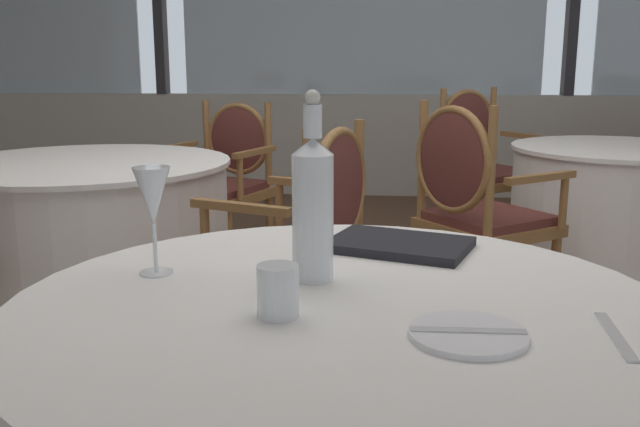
# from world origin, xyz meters

# --- Properties ---
(ground_plane) EXTENTS (13.95, 13.95, 0.00)m
(ground_plane) POSITION_xyz_m (0.00, 0.00, 0.00)
(ground_plane) COLOR brown
(window_wall_far) EXTENTS (10.73, 0.14, 2.79)m
(window_wall_far) POSITION_xyz_m (-0.00, 3.62, 1.12)
(window_wall_far) COLOR beige
(window_wall_far) RESTS_ON ground_plane
(side_plate) EXTENTS (0.18, 0.18, 0.01)m
(side_plate) POSITION_xyz_m (0.30, -1.37, 0.74)
(side_plate) COLOR white
(side_plate) RESTS_ON foreground_table
(butter_knife) EXTENTS (0.17, 0.02, 0.00)m
(butter_knife) POSITION_xyz_m (0.30, -1.37, 0.74)
(butter_knife) COLOR silver
(butter_knife) RESTS_ON foreground_table
(dinner_fork) EXTENTS (0.03, 0.19, 0.00)m
(dinner_fork) POSITION_xyz_m (0.52, -1.35, 0.73)
(dinner_fork) COLOR silver
(dinner_fork) RESTS_ON foreground_table
(water_bottle) EXTENTS (0.08, 0.08, 0.35)m
(water_bottle) POSITION_xyz_m (0.04, -1.10, 0.88)
(water_bottle) COLOR white
(water_bottle) RESTS_ON foreground_table
(wine_glass) EXTENTS (0.07, 0.07, 0.21)m
(wine_glass) POSITION_xyz_m (-0.26, -1.09, 0.88)
(wine_glass) COLOR white
(wine_glass) RESTS_ON foreground_table
(water_tumbler) EXTENTS (0.07, 0.07, 0.08)m
(water_tumbler) POSITION_xyz_m (0.01, -1.30, 0.77)
(water_tumbler) COLOR white
(water_tumbler) RESTS_ON foreground_table
(menu_book) EXTENTS (0.34, 0.29, 0.02)m
(menu_book) POSITION_xyz_m (0.21, -0.87, 0.74)
(menu_book) COLOR black
(menu_book) RESTS_ON foreground_table
(background_table_1) EXTENTS (1.18, 1.18, 0.73)m
(background_table_1) POSITION_xyz_m (-1.03, 0.39, 0.37)
(background_table_1) COLOR white
(background_table_1) RESTS_ON ground_plane
(dining_chair_1_1) EXTENTS (0.60, 0.63, 0.93)m
(dining_chair_1_1) POSITION_xyz_m (-0.09, 0.01, 0.54)
(dining_chair_1_1) COLOR olive
(dining_chair_1_1) RESTS_ON ground_plane
(dining_chair_1_2) EXTENTS (0.63, 0.60, 0.91)m
(dining_chair_1_2) POSITION_xyz_m (-0.66, 1.33, 0.54)
(dining_chair_1_2) COLOR olive
(dining_chair_1_2) RESTS_ON ground_plane
(background_table_2) EXTENTS (1.01, 1.01, 0.73)m
(background_table_2) POSITION_xyz_m (1.31, 1.08, 0.37)
(background_table_2) COLOR white
(background_table_2) RESTS_ON ground_plane
(dining_chair_2_0) EXTENTS (0.66, 0.64, 0.97)m
(dining_chair_2_0) POSITION_xyz_m (0.76, 1.83, 0.57)
(dining_chair_2_0) COLOR olive
(dining_chair_2_0) RESTS_ON ground_plane
(dining_chair_2_1) EXTENTS (0.64, 0.66, 0.97)m
(dining_chair_2_1) POSITION_xyz_m (0.56, 0.53, 0.57)
(dining_chair_2_1) COLOR olive
(dining_chair_2_1) RESTS_ON ground_plane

